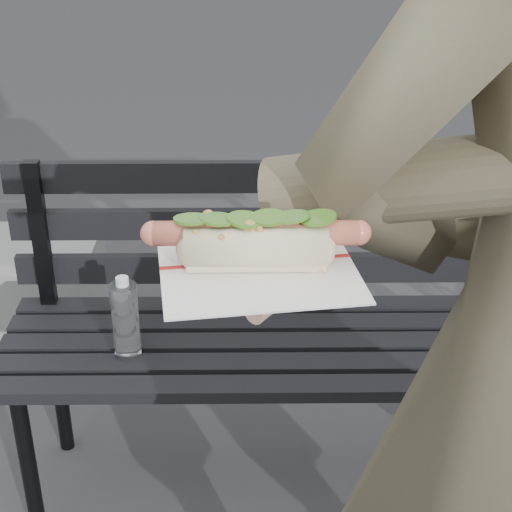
# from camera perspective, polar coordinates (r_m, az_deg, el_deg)

# --- Properties ---
(park_bench) EXTENTS (1.50, 0.44, 0.88)m
(park_bench) POSITION_cam_1_polar(r_m,az_deg,el_deg) (1.99, 3.03, -3.96)
(park_bench) COLOR black
(park_bench) RESTS_ON ground
(held_hotdog) EXTENTS (0.62, 0.32, 0.20)m
(held_hotdog) POSITION_cam_1_polar(r_m,az_deg,el_deg) (0.85, 12.84, 4.37)
(held_hotdog) COLOR brown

